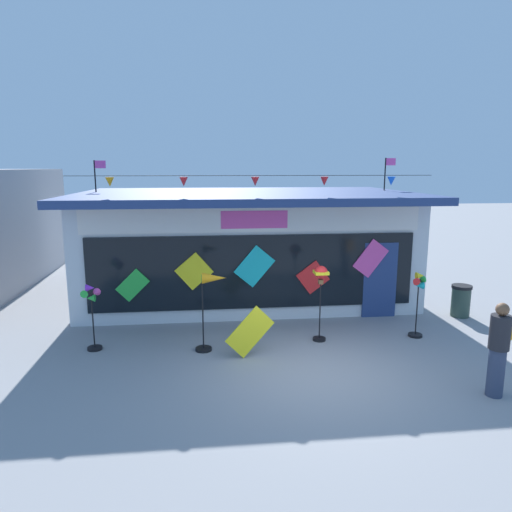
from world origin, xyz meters
The scene contains 9 objects.
ground_plane centered at (0.00, 0.00, 0.00)m, with size 80.00×80.00×0.00m, color gray.
kite_shop_building centered at (-0.90, 5.75, 1.63)m, with size 9.65×6.17×4.21m.
wind_spinner_far_left centered at (-4.58, 1.62, 0.97)m, with size 0.39×0.32×1.48m.
wind_spinner_left centered at (-2.02, 1.34, 1.27)m, with size 0.69×0.36×1.73m.
wind_spinner_center_left centered at (0.44, 1.65, 1.37)m, with size 0.31×0.31×1.76m.
wind_spinner_center_right centered at (2.76, 1.62, 1.04)m, with size 0.41×0.33×1.57m.
person_near_camera centered at (2.86, -1.24, 0.89)m, with size 0.47×0.44×1.68m.
trash_bin centered at (4.61, 2.96, 0.43)m, with size 0.52×0.52×0.85m.
display_kite_on_ground centered at (-1.23, 0.93, 0.54)m, with size 0.54×0.03×0.99m, color yellow.
Camera 1 is at (-2.11, -8.21, 3.92)m, focal length 32.40 mm.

